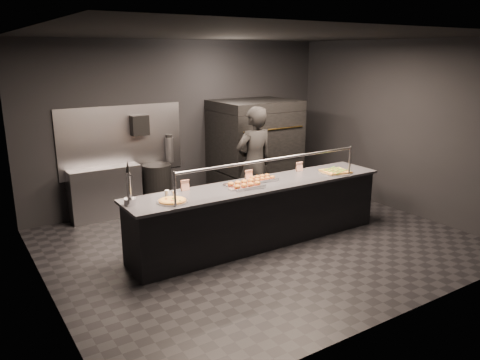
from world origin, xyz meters
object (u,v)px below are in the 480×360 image
Objects in this scene: fire_extinguisher at (169,149)px; trash_bin at (157,188)px; square_pizza at (335,171)px; beer_tap at (129,192)px; slider_tray_a at (244,185)px; prep_shelf at (106,193)px; towel_dispenser at (139,125)px; pizza_oven at (254,150)px; round_pizza at (172,201)px; slider_tray_b at (262,178)px; service_counter at (260,213)px; worker at (254,163)px.

trash_bin is at bearing -152.24° from fire_extinguisher.
square_pizza reaches higher than trash_bin.
slider_tray_a is at bearing -2.77° from beer_tap.
beer_tap is (-1.60, -2.33, 0.02)m from fire_extinguisher.
towel_dispenser is at bearing 5.71° from prep_shelf.
round_pizza is (-2.65, -2.00, -0.03)m from pizza_oven.
slider_tray_b is 0.92× the size of square_pizza.
slider_tray_b reaches higher than trash_bin.
towel_dispenser is at bearing 65.64° from beer_tap.
fire_extinguisher is at bearing 1.04° from towel_dispenser.
trash_bin is at bearing 107.31° from service_counter.
slider_tray_a is at bearing 176.49° from square_pizza.
round_pizza is 0.79× the size of square_pizza.
slider_tray_b is (2.09, 0.08, -0.14)m from beer_tap.
service_counter is 8.03× the size of square_pizza.
prep_shelf is (-2.80, 0.42, -0.52)m from pizza_oven.
worker reaches higher than trash_bin.
pizza_oven is at bearing 57.73° from service_counter.
fire_extinguisher is 0.88× the size of beer_tap.
slider_tray_a is 0.30× the size of worker.
square_pizza is (1.74, -2.51, -0.12)m from fire_extinguisher.
worker is at bearing -44.34° from towel_dispenser.
beer_tap is at bearing -98.84° from prep_shelf.
trash_bin is at bearing -6.28° from prep_shelf.
towel_dispenser is at bearing 132.43° from square_pizza.
beer_tap is 2.10m from slider_tray_b.
worker is at bearing -124.64° from pizza_oven.
worker is at bearing 60.13° from service_counter.
service_counter is at bearing 175.38° from square_pizza.
worker reaches higher than round_pizza.
prep_shelf is 2.83m from slider_tray_b.
prep_shelf is 2.48m from round_pizza.
round_pizza is at bearing -175.94° from service_counter.
square_pizza is at bearing 126.99° from worker.
beer_tap is at bearing -120.34° from trash_bin.
pizza_oven reaches higher than beer_tap.
service_counter is 3.42× the size of prep_shelf.
beer_tap reaches higher than fire_extinguisher.
fire_extinguisher is (1.25, 0.08, 0.61)m from prep_shelf.
pizza_oven is 1.59× the size of prep_shelf.
trash_bin is at bearing -39.26° from towel_dispenser.
prep_shelf is 0.62× the size of worker.
fire_extinguisher is at bearing 124.67° from square_pizza.
square_pizza is at bearing -11.91° from slider_tray_b.
trash_bin is (0.21, -0.17, -1.12)m from towel_dispenser.
trash_bin is (0.91, -0.10, -0.02)m from prep_shelf.
trash_bin is 0.44× the size of worker.
pizza_oven is 3.74× the size of square_pizza.
service_counter is 0.57m from slider_tray_a.
pizza_oven is 1.63m from fire_extinguisher.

